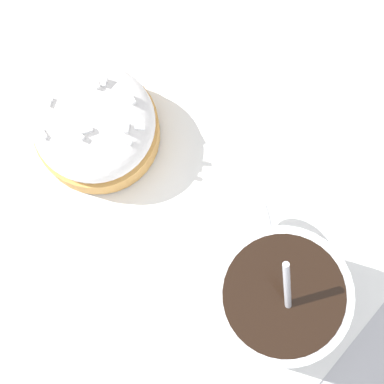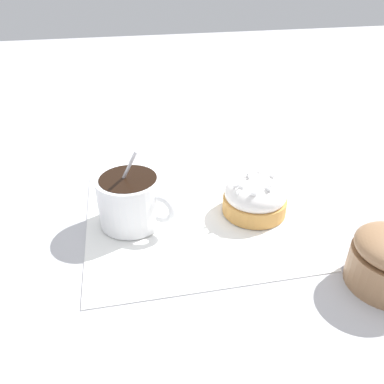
# 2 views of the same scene
# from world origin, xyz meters

# --- Properties ---
(ground_plane) EXTENTS (3.00, 3.00, 0.00)m
(ground_plane) POSITION_xyz_m (0.00, 0.00, 0.00)
(ground_plane) COLOR #B2B2B7
(paper_napkin) EXTENTS (0.30, 0.29, 0.00)m
(paper_napkin) POSITION_xyz_m (0.00, 0.00, 0.00)
(paper_napkin) COLOR white
(paper_napkin) RESTS_ON ground_plane
(coffee_cup) EXTENTS (0.10, 0.09, 0.11)m
(coffee_cup) POSITION_xyz_m (0.08, -0.01, 0.04)
(coffee_cup) COLOR white
(coffee_cup) RESTS_ON paper_napkin
(frosted_pastry) EXTENTS (0.09, 0.09, 0.05)m
(frosted_pastry) POSITION_xyz_m (-0.08, 0.01, 0.03)
(frosted_pastry) COLOR #D19347
(frosted_pastry) RESTS_ON paper_napkin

